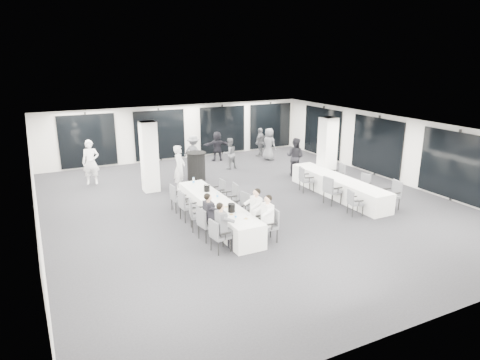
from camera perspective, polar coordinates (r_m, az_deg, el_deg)
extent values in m
cube|color=black|center=(15.74, 1.27, -3.26)|extent=(14.00, 16.00, 0.02)
cube|color=white|center=(15.02, 1.33, 6.92)|extent=(14.00, 16.00, 0.02)
cube|color=silver|center=(13.68, -25.71, -1.78)|extent=(0.02, 16.00, 2.80)
cube|color=silver|center=(19.51, 19.91, 3.94)|extent=(0.02, 16.00, 2.80)
cube|color=silver|center=(22.56, -8.24, 6.33)|extent=(14.00, 0.02, 2.80)
cube|color=silver|center=(9.42, 24.88, -9.61)|extent=(14.00, 0.02, 2.80)
cube|color=black|center=(22.50, -8.18, 6.18)|extent=(13.60, 0.06, 2.50)
cube|color=black|center=(20.15, 17.73, 4.37)|extent=(0.06, 14.00, 2.50)
cube|color=white|center=(17.27, -11.99, 3.04)|extent=(0.60, 0.60, 2.80)
cube|color=white|center=(18.37, 11.54, 3.87)|extent=(0.60, 0.60, 2.80)
cube|color=silver|center=(13.94, -3.09, -4.25)|extent=(0.90, 5.00, 0.75)
cube|color=silver|center=(16.92, 12.91, -0.89)|extent=(0.90, 5.00, 0.75)
cylinder|color=black|center=(18.65, -5.85, 1.81)|extent=(0.78, 0.78, 1.22)
cylinder|color=black|center=(18.50, -5.91, 3.64)|extent=(0.89, 0.89, 0.02)
cube|color=#4D4F54|center=(11.94, -2.60, -7.51)|extent=(0.52, 0.54, 0.08)
cube|color=#4D4F54|center=(11.73, -3.54, -6.54)|extent=(0.12, 0.46, 0.46)
cylinder|color=black|center=(12.11, -3.90, -8.45)|extent=(0.04, 0.04, 0.41)
cylinder|color=black|center=(11.80, -2.91, -9.14)|extent=(0.04, 0.04, 0.41)
cylinder|color=black|center=(12.29, -2.27, -8.03)|extent=(0.04, 0.04, 0.41)
cylinder|color=black|center=(11.99, -1.25, -8.69)|extent=(0.04, 0.04, 0.41)
cube|color=black|center=(12.07, -3.23, -6.37)|extent=(0.34, 0.08, 0.04)
cube|color=black|center=(11.68, -1.96, -7.16)|extent=(0.34, 0.08, 0.04)
cube|color=#4D4F54|center=(12.70, -4.25, -5.91)|extent=(0.56, 0.58, 0.08)
cube|color=#4D4F54|center=(12.48, -5.20, -4.92)|extent=(0.14, 0.49, 0.49)
cylinder|color=black|center=(12.87, -5.53, -6.88)|extent=(0.04, 0.04, 0.43)
cylinder|color=black|center=(12.53, -4.56, -7.52)|extent=(0.04, 0.04, 0.43)
cylinder|color=black|center=(13.06, -3.91, -6.47)|extent=(0.04, 0.04, 0.43)
cylinder|color=black|center=(12.73, -2.91, -7.09)|extent=(0.04, 0.04, 0.43)
cube|color=black|center=(12.84, -4.88, -4.79)|extent=(0.36, 0.10, 0.04)
cube|color=black|center=(12.42, -3.64, -5.53)|extent=(0.36, 0.10, 0.04)
cube|color=#4D4F54|center=(13.40, -5.57, -4.73)|extent=(0.59, 0.60, 0.08)
cube|color=#4D4F54|center=(13.28, -6.60, -3.66)|extent=(0.18, 0.48, 0.48)
cylinder|color=black|center=(13.67, -6.53, -5.49)|extent=(0.04, 0.04, 0.43)
cylinder|color=black|center=(13.28, -6.33, -6.15)|extent=(0.04, 0.04, 0.43)
cylinder|color=black|center=(13.71, -4.78, -5.36)|extent=(0.04, 0.04, 0.43)
cylinder|color=black|center=(13.33, -4.53, -6.02)|extent=(0.04, 0.04, 0.43)
cube|color=black|center=(13.58, -5.73, -3.64)|extent=(0.36, 0.13, 0.04)
cube|color=black|center=(13.09, -5.45, -4.41)|extent=(0.36, 0.13, 0.04)
cube|color=#4D4F54|center=(14.20, -6.89, -3.51)|extent=(0.51, 0.53, 0.08)
cube|color=#4D4F54|center=(14.02, -7.81, -2.56)|extent=(0.09, 0.49, 0.49)
cylinder|color=black|center=(14.40, -7.96, -4.36)|extent=(0.04, 0.04, 0.43)
cylinder|color=black|center=(14.03, -7.32, -4.91)|extent=(0.04, 0.04, 0.43)
cylinder|color=black|center=(14.55, -6.41, -4.09)|extent=(0.04, 0.04, 0.43)
cylinder|color=black|center=(14.18, -5.73, -4.62)|extent=(0.04, 0.04, 0.43)
cube|color=black|center=(14.37, -7.32, -2.52)|extent=(0.36, 0.06, 0.04)
cube|color=black|center=(13.91, -6.50, -3.14)|extent=(0.36, 0.06, 0.04)
cube|color=#4D4F54|center=(15.07, -8.13, -2.45)|extent=(0.49, 0.51, 0.08)
cube|color=#4D4F54|center=(14.91, -8.97, -1.59)|extent=(0.08, 0.47, 0.47)
cylinder|color=black|center=(15.27, -9.08, -3.23)|extent=(0.04, 0.04, 0.42)
cylinder|color=black|center=(14.91, -8.54, -3.70)|extent=(0.04, 0.04, 0.42)
cylinder|color=black|center=(15.40, -7.67, -3.00)|extent=(0.04, 0.04, 0.42)
cylinder|color=black|center=(15.04, -7.09, -3.45)|extent=(0.04, 0.04, 0.42)
cube|color=black|center=(15.24, -8.51, -1.57)|extent=(0.35, 0.06, 0.04)
cube|color=black|center=(14.79, -7.80, -2.10)|extent=(0.35, 0.06, 0.04)
cube|color=#4D4F54|center=(12.56, 3.72, -6.21)|extent=(0.50, 0.52, 0.08)
cube|color=#4D4F54|center=(12.55, 4.67, -4.87)|extent=(0.09, 0.48, 0.48)
cylinder|color=black|center=(12.58, 4.97, -7.46)|extent=(0.04, 0.04, 0.42)
cylinder|color=black|center=(12.91, 4.10, -6.78)|extent=(0.04, 0.04, 0.42)
cylinder|color=black|center=(12.40, 3.27, -7.78)|extent=(0.04, 0.04, 0.42)
cylinder|color=black|center=(12.74, 2.44, -7.08)|extent=(0.04, 0.04, 0.42)
cube|color=black|center=(12.28, 4.28, -5.88)|extent=(0.35, 0.06, 0.04)
cube|color=black|center=(12.71, 3.21, -5.07)|extent=(0.35, 0.06, 0.04)
cube|color=#4D4F54|center=(13.10, 2.23, -5.10)|extent=(0.50, 0.52, 0.09)
cube|color=#4D4F54|center=(13.10, 3.16, -3.74)|extent=(0.07, 0.50, 0.50)
cylinder|color=black|center=(13.12, 3.50, -6.33)|extent=(0.04, 0.04, 0.44)
cylinder|color=black|center=(13.47, 2.58, -5.69)|extent=(0.04, 0.04, 0.44)
cylinder|color=black|center=(12.93, 1.83, -6.67)|extent=(0.04, 0.04, 0.44)
cylinder|color=black|center=(13.28, 0.94, -6.01)|extent=(0.04, 0.04, 0.44)
cube|color=black|center=(12.81, 2.82, -4.73)|extent=(0.37, 0.04, 0.04)
cube|color=black|center=(13.25, 1.67, -3.98)|extent=(0.37, 0.04, 0.04)
cube|color=#4D4F54|center=(14.03, 0.07, -3.78)|extent=(0.55, 0.57, 0.08)
cube|color=#4D4F54|center=(14.07, 0.75, -2.57)|extent=(0.16, 0.46, 0.45)
cylinder|color=black|center=(14.09, 1.20, -4.74)|extent=(0.04, 0.04, 0.40)
cylinder|color=black|center=(14.37, 0.16, -4.31)|extent=(0.04, 0.04, 0.40)
cylinder|color=black|center=(13.85, -0.04, -5.12)|extent=(0.04, 0.04, 0.40)
cylinder|color=black|center=(14.14, -1.07, -4.67)|extent=(0.04, 0.04, 0.40)
cube|color=black|center=(13.79, 0.73, -3.40)|extent=(0.34, 0.12, 0.04)
cube|color=black|center=(14.15, -0.58, -2.88)|extent=(0.34, 0.12, 0.04)
cube|color=#4D4F54|center=(14.77, -1.47, -2.57)|extent=(0.54, 0.56, 0.09)
cube|color=#4D4F54|center=(14.75, -0.61, -1.40)|extent=(0.11, 0.50, 0.49)
cylinder|color=black|center=(14.73, -0.39, -3.70)|extent=(0.04, 0.04, 0.44)
cylinder|color=black|center=(15.11, -0.96, -3.18)|extent=(0.04, 0.04, 0.44)
cylinder|color=black|center=(14.60, -1.98, -3.90)|extent=(0.04, 0.04, 0.44)
cylinder|color=black|center=(14.98, -2.51, -3.37)|extent=(0.04, 0.04, 0.44)
cube|color=black|center=(14.47, -1.12, -2.22)|extent=(0.37, 0.08, 0.04)
cube|color=black|center=(14.95, -1.81, -1.60)|extent=(0.37, 0.08, 0.04)
cube|color=#4D4F54|center=(15.65, -3.01, -1.71)|extent=(0.46, 0.47, 0.08)
cube|color=#4D4F54|center=(15.66, -2.35, -0.71)|extent=(0.08, 0.44, 0.43)
cylinder|color=black|center=(15.65, -2.07, -2.60)|extent=(0.03, 0.03, 0.39)
cylinder|color=black|center=(15.96, -2.69, -2.21)|extent=(0.03, 0.03, 0.39)
cylinder|color=black|center=(15.49, -3.31, -2.82)|extent=(0.03, 0.03, 0.39)
cylinder|color=black|center=(15.81, -3.91, -2.42)|extent=(0.03, 0.03, 0.39)
cube|color=black|center=(15.40, -2.63, -1.39)|extent=(0.32, 0.05, 0.04)
cube|color=black|center=(15.80, -3.40, -0.93)|extent=(0.32, 0.05, 0.04)
cube|color=#4D4F54|center=(15.10, 15.15, -3.00)|extent=(0.52, 0.54, 0.07)
cube|color=#4D4F54|center=(14.93, 14.52, -2.16)|extent=(0.16, 0.43, 0.43)
cylinder|color=black|center=(15.24, 14.15, -3.64)|extent=(0.03, 0.03, 0.38)
cylinder|color=black|center=(14.93, 14.77, -4.11)|extent=(0.03, 0.03, 0.38)
cylinder|color=black|center=(15.41, 15.39, -3.52)|extent=(0.03, 0.03, 0.38)
cylinder|color=black|center=(15.10, 16.03, -3.98)|extent=(0.03, 0.03, 0.38)
cube|color=black|center=(15.24, 14.80, -2.16)|extent=(0.32, 0.11, 0.04)
cube|color=black|center=(14.85, 15.60, -2.71)|extent=(0.32, 0.11, 0.04)
cube|color=#4D4F54|center=(15.97, 12.26, -1.44)|extent=(0.54, 0.56, 0.09)
cube|color=#4D4F54|center=(15.72, 11.67, -0.55)|extent=(0.10, 0.51, 0.51)
cylinder|color=black|center=(16.06, 11.09, -2.28)|extent=(0.04, 0.04, 0.45)
cylinder|color=black|center=(15.75, 12.14, -2.71)|extent=(0.04, 0.04, 0.45)
cylinder|color=black|center=(16.34, 12.25, -2.02)|extent=(0.04, 0.04, 0.45)
cylinder|color=black|center=(16.04, 13.31, -2.44)|extent=(0.04, 0.04, 0.45)
cube|color=black|center=(16.10, 11.64, -0.55)|extent=(0.38, 0.07, 0.04)
cube|color=black|center=(15.72, 12.97, -1.06)|extent=(0.38, 0.07, 0.04)
cube|color=#4D4F54|center=(17.21, 8.91, -0.02)|extent=(0.60, 0.61, 0.08)
cube|color=#4D4F54|center=(17.05, 8.22, 0.86)|extent=(0.18, 0.49, 0.49)
cylinder|color=black|center=(17.40, 7.97, -0.69)|extent=(0.04, 0.04, 0.43)
cylinder|color=black|center=(17.02, 8.45, -1.10)|extent=(0.04, 0.04, 0.43)
cylinder|color=black|center=(17.55, 9.27, -0.60)|extent=(0.04, 0.04, 0.43)
cylinder|color=black|center=(17.17, 9.78, -1.00)|extent=(0.04, 0.04, 0.43)
cube|color=black|center=(17.40, 8.62, 0.79)|extent=(0.36, 0.13, 0.04)
cube|color=black|center=(16.92, 9.25, 0.32)|extent=(0.36, 0.13, 0.04)
cube|color=#4D4F54|center=(16.01, 19.44, -2.01)|extent=(0.57, 0.59, 0.09)
cube|color=#4D4F54|center=(16.07, 20.21, -0.94)|extent=(0.14, 0.50, 0.49)
cylinder|color=black|center=(16.06, 20.42, -3.05)|extent=(0.04, 0.04, 0.44)
cylinder|color=black|center=(16.38, 19.52, -2.58)|extent=(0.04, 0.04, 0.44)
cylinder|color=black|center=(15.81, 19.17, -3.23)|extent=(0.04, 0.04, 0.44)
cylinder|color=black|center=(16.13, 18.28, -2.75)|extent=(0.04, 0.04, 0.44)
cube|color=black|center=(15.76, 20.07, -1.67)|extent=(0.37, 0.10, 0.04)
cube|color=black|center=(16.16, 18.94, -1.11)|extent=(0.37, 0.10, 0.04)
cube|color=#4D4F54|center=(17.00, 16.01, -0.85)|extent=(0.54, 0.55, 0.08)
cube|color=#4D4F54|center=(17.10, 16.46, 0.10)|extent=(0.17, 0.44, 0.44)
cylinder|color=black|center=(17.13, 16.82, -1.61)|extent=(0.03, 0.03, 0.39)
cylinder|color=black|center=(17.32, 15.77, -1.32)|extent=(0.03, 0.03, 0.39)
cylinder|color=black|center=(16.82, 16.13, -1.88)|extent=(0.03, 0.03, 0.39)
cylinder|color=black|center=(17.01, 15.06, -1.58)|extent=(0.03, 0.03, 0.39)
cube|color=black|center=(16.84, 16.72, -0.51)|extent=(0.32, 0.12, 0.04)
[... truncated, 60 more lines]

